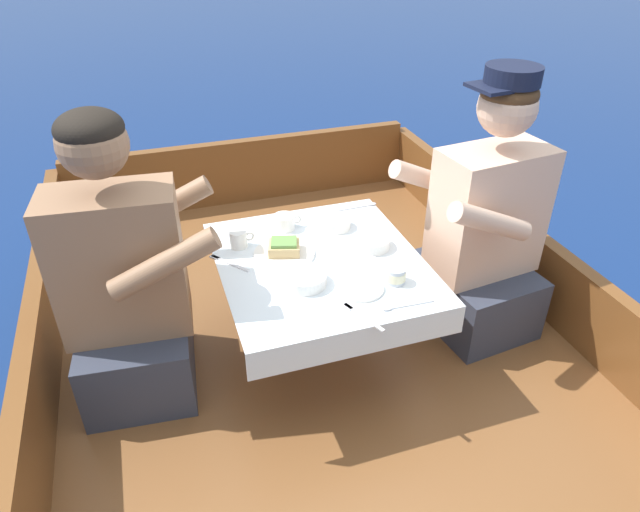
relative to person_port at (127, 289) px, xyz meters
The scene contains 23 objects.
ground_plane 0.97m from the person_port, 12.32° to the right, with size 60.00×60.00×0.00m, color navy.
boat_deck 0.86m from the person_port, 12.32° to the right, with size 2.01×2.98×0.30m, color brown.
gunwale_port 0.44m from the person_port, 156.72° to the right, with size 0.06×2.98×0.31m, color brown.
gunwale_starboard 1.65m from the person_port, ahead, with size 0.06×2.98×0.31m, color brown.
bow_coaming 1.49m from the person_port, 63.85° to the left, with size 1.89×0.06×0.36m, color brown.
cockpit_table 0.65m from the person_port, ahead, with size 0.70×0.78×0.42m.
person_port is the anchor object (origin of this frame).
person_starboard 1.30m from the person_port, ahead, with size 0.55×0.49×1.03m.
plate_sandwich 0.54m from the person_port, ahead, with size 0.22×0.22×0.01m.
plate_bread 0.76m from the person_port, 19.58° to the right, with size 0.16×0.16×0.01m.
sandwich 0.54m from the person_port, ahead, with size 0.13×0.11×0.05m.
bowl_port_near 0.58m from the person_port, 17.22° to the right, with size 0.15×0.15×0.04m.
bowl_starboard_near 0.79m from the person_port, 10.89° to the left, with size 0.12×0.12×0.04m.
bowl_center_far 0.86m from the person_port, ahead, with size 0.13×0.13×0.04m.
coffee_cup_port 0.42m from the person_port, 17.73° to the left, with size 0.09×0.06×0.06m.
coffee_cup_starboard 0.63m from the person_port, 18.88° to the left, with size 0.11×0.08×0.06m.
tin_can 0.88m from the person_port, 16.90° to the right, with size 0.07×0.07×0.05m.
utensil_knife_port 0.76m from the person_port, ahead, with size 0.11×0.15×0.00m.
utensil_fork_port 0.34m from the person_port, ahead, with size 0.12×0.15×0.00m.
utensil_spoon_port 0.89m from the person_port, 25.58° to the right, with size 0.17×0.02×0.01m.
utensil_knife_starboard 0.85m from the person_port, 11.56° to the right, with size 0.02×0.17×0.00m.
utensil_spoon_center 0.98m from the person_port, 16.41° to the left, with size 0.17×0.02×0.01m.
utensil_fork_starboard 0.77m from the person_port, 29.74° to the right, with size 0.08×0.17×0.00m.
Camera 1 is at (-0.53, -1.49, 1.79)m, focal length 32.00 mm.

